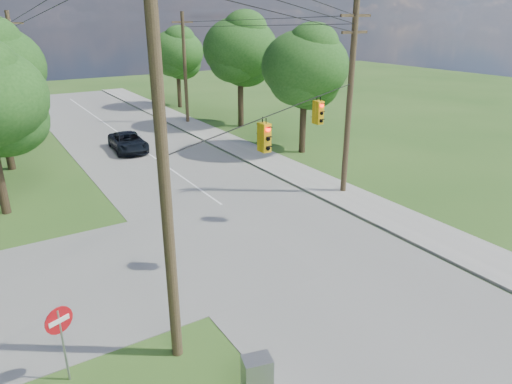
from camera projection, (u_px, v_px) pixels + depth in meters
ground at (306, 311)px, 15.80m from camera, size 140.00×140.00×0.00m
main_road at (273, 241)px, 20.74m from camera, size 10.00×100.00×0.03m
sidewalk_east at (379, 209)px, 24.03m from camera, size 2.60×100.00×0.12m
pole_sw at (163, 156)px, 11.60m from camera, size 2.00×0.32×12.00m
pole_ne at (350, 98)px, 24.56m from camera, size 2.00×0.32×10.50m
pole_north_e at (185, 68)px, 42.11m from camera, size 2.00×0.32×10.00m
pole_north_w at (19, 78)px, 35.25m from camera, size 2.00×0.32×10.00m
power_lines at (193, 25)px, 22.39m from camera, size 13.93×29.62×4.93m
traffic_signals at (294, 123)px, 18.59m from camera, size 4.91×3.27×1.05m
tree_e_near at (305, 67)px, 32.14m from camera, size 6.20×6.20×8.81m
tree_e_mid at (240, 49)px, 40.08m from camera, size 6.60×6.60×9.64m
tree_e_far at (177, 52)px, 49.44m from camera, size 5.80×5.80×8.32m
car_main_north at (128, 142)px, 34.40m from camera, size 2.61×5.06×1.36m
control_cabinet at (257, 379)px, 11.93m from camera, size 0.86×0.71×1.35m
do_not_enter_sign at (60, 328)px, 12.21m from camera, size 0.76×0.31×2.40m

